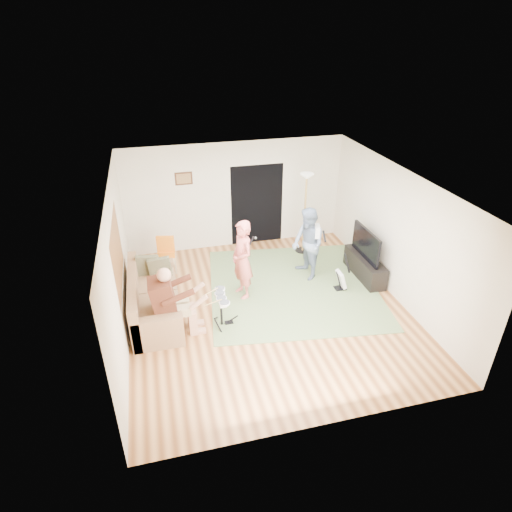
{
  "coord_description": "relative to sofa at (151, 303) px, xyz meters",
  "views": [
    {
      "loc": [
        -1.99,
        -6.91,
        5.17
      ],
      "look_at": [
        -0.16,
        0.3,
        1.08
      ],
      "focal_mm": 30.0,
      "sensor_mm": 36.0,
      "label": 1
    }
  ],
  "objects": [
    {
      "name": "floor",
      "position": [
        2.3,
        -0.34,
        -0.3
      ],
      "size": [
        6.0,
        6.0,
        0.0
      ],
      "primitive_type": "plane",
      "color": "brown",
      "rests_on": "ground"
    },
    {
      "name": "walls",
      "position": [
        2.3,
        -0.34,
        1.05
      ],
      "size": [
        5.5,
        6.0,
        2.7
      ],
      "primitive_type": null,
      "color": "beige",
      "rests_on": "floor"
    },
    {
      "name": "ceiling",
      "position": [
        2.3,
        -0.34,
        2.4
      ],
      "size": [
        6.0,
        6.0,
        0.0
      ],
      "primitive_type": "plane",
      "rotation": [
        3.14,
        0.0,
        0.0
      ],
      "color": "white",
      "rests_on": "walls"
    },
    {
      "name": "window_blinds",
      "position": [
        -0.44,
        -0.14,
        1.25
      ],
      "size": [
        0.0,
        2.05,
        2.05
      ],
      "primitive_type": "plane",
      "rotation": [
        1.57,
        0.0,
        1.57
      ],
      "color": "brown",
      "rests_on": "walls"
    },
    {
      "name": "doorway",
      "position": [
        2.85,
        2.65,
        0.75
      ],
      "size": [
        2.1,
        0.0,
        2.1
      ],
      "primitive_type": "plane",
      "rotation": [
        1.57,
        0.0,
        0.0
      ],
      "color": "black",
      "rests_on": "walls"
    },
    {
      "name": "picture_frame",
      "position": [
        1.05,
        2.65,
        1.6
      ],
      "size": [
        0.42,
        0.03,
        0.32
      ],
      "primitive_type": "cube",
      "color": "#3F2314",
      "rests_on": "walls"
    },
    {
      "name": "area_rug",
      "position": [
        3.07,
        0.29,
        -0.29
      ],
      "size": [
        4.07,
        4.09,
        0.02
      ],
      "primitive_type": "cube",
      "rotation": [
        0.0,
        0.0,
        -0.14
      ],
      "color": "#5E7849",
      "rests_on": "floor"
    },
    {
      "name": "sofa",
      "position": [
        0.0,
        0.0,
        0.0
      ],
      "size": [
        0.92,
        2.24,
        0.91
      ],
      "color": "#906B48",
      "rests_on": "floor"
    },
    {
      "name": "drummer",
      "position": [
        0.44,
        -0.65,
        0.25
      ],
      "size": [
        0.91,
        0.51,
        1.41
      ],
      "color": "#522517",
      "rests_on": "sofa"
    },
    {
      "name": "drum_kit",
      "position": [
        1.3,
        -0.65,
        0.0
      ],
      "size": [
        0.38,
        0.68,
        0.7
      ],
      "color": "black",
      "rests_on": "floor"
    },
    {
      "name": "singer",
      "position": [
        1.93,
        0.26,
        0.56
      ],
      "size": [
        0.55,
        0.71,
        1.72
      ],
      "primitive_type": "imported",
      "rotation": [
        0.0,
        0.0,
        -1.32
      ],
      "color": "#DC655F",
      "rests_on": "floor"
    },
    {
      "name": "microphone",
      "position": [
        2.13,
        0.26,
        0.98
      ],
      "size": [
        0.06,
        0.06,
        0.24
      ],
      "primitive_type": null,
      "color": "black",
      "rests_on": "singer"
    },
    {
      "name": "guitarist",
      "position": [
        3.5,
        0.65,
        0.53
      ],
      "size": [
        0.75,
        0.9,
        1.66
      ],
      "primitive_type": "imported",
      "rotation": [
        0.0,
        0.0,
        -1.41
      ],
      "color": "slate",
      "rests_on": "floor"
    },
    {
      "name": "guitar_held",
      "position": [
        3.7,
        0.65,
        0.83
      ],
      "size": [
        0.3,
        0.61,
        0.26
      ],
      "primitive_type": null,
      "rotation": [
        0.0,
        0.0,
        -0.31
      ],
      "color": "white",
      "rests_on": "guitarist"
    },
    {
      "name": "guitar_spare",
      "position": [
        4.06,
        -0.05,
        -0.05
      ],
      "size": [
        0.32,
        0.29,
        0.89
      ],
      "color": "black",
      "rests_on": "floor"
    },
    {
      "name": "torchiere_lamp",
      "position": [
        3.85,
        1.83,
        1.11
      ],
      "size": [
        0.37,
        0.37,
        2.05
      ],
      "color": "black",
      "rests_on": "floor"
    },
    {
      "name": "dining_chair",
      "position": [
        0.4,
        1.41,
        0.04
      ],
      "size": [
        0.49,
        0.51,
        0.97
      ],
      "rotation": [
        0.0,
        0.0,
        -0.22
      ],
      "color": "tan",
      "rests_on": "floor"
    },
    {
      "name": "tv_cabinet",
      "position": [
        4.8,
        0.32,
        -0.05
      ],
      "size": [
        0.4,
        1.4,
        0.5
      ],
      "primitive_type": "cube",
      "color": "black",
      "rests_on": "floor"
    },
    {
      "name": "television",
      "position": [
        4.75,
        0.32,
        0.55
      ],
      "size": [
        0.06,
        1.16,
        0.67
      ],
      "primitive_type": "cube",
      "color": "black",
      "rests_on": "tv_cabinet"
    }
  ]
}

